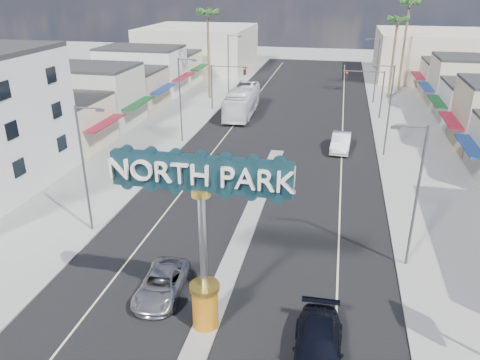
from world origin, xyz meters
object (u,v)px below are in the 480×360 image
at_px(traffic_signal_right, 368,85).
at_px(city_bus, 242,101).
at_px(streetlight_l_far, 229,63).
at_px(suv_right, 318,348).
at_px(traffic_signal_left, 225,79).
at_px(streetlight_l_near, 85,164).
at_px(palm_right_far, 409,8).
at_px(streetlight_l_mid, 182,96).
at_px(car_parked_left, 177,171).
at_px(suv_left, 162,284).
at_px(streetlight_r_near, 415,191).
at_px(streetlight_r_mid, 388,107).
at_px(streetlight_r_far, 376,68).
at_px(palm_right_mid, 397,24).
at_px(gateway_sign, 202,225).
at_px(palm_left_far, 208,17).
at_px(car_parked_right, 341,142).

bearing_deg(traffic_signal_right, city_bus, -174.95).
distance_m(streetlight_l_far, suv_right, 53.85).
distance_m(traffic_signal_left, streetlight_l_far, 8.14).
height_order(streetlight_l_near, palm_right_far, palm_right_far).
relative_size(streetlight_l_mid, car_parked_left, 1.83).
distance_m(traffic_signal_right, suv_left, 41.91).
bearing_deg(streetlight_r_near, streetlight_r_mid, 90.00).
height_order(traffic_signal_left, streetlight_l_near, streetlight_l_near).
relative_size(palm_right_far, suv_left, 2.84).
bearing_deg(streetlight_r_near, streetlight_r_far, 90.00).
xyz_separation_m(streetlight_r_mid, city_bus, (-16.97, 12.61, -3.33)).
xyz_separation_m(streetlight_r_far, palm_right_far, (4.57, 10.00, 7.32)).
distance_m(traffic_signal_right, palm_right_mid, 14.10).
xyz_separation_m(streetlight_l_mid, car_parked_left, (2.70, -10.08, -4.23)).
xyz_separation_m(gateway_sign, traffic_signal_right, (9.18, 42.02, -1.65)).
bearing_deg(traffic_signal_left, city_bus, -27.65).
bearing_deg(suv_right, gateway_sign, 167.19).
bearing_deg(streetlight_r_near, streetlight_l_far, 116.42).
bearing_deg(streetlight_r_mid, streetlight_r_far, 90.00).
bearing_deg(suv_left, palm_left_far, 99.10).
bearing_deg(palm_right_mid, gateway_sign, -103.53).
bearing_deg(city_bus, streetlight_l_far, 110.66).
bearing_deg(traffic_signal_left, suv_left, -81.40).
height_order(streetlight_l_near, palm_left_far, palm_left_far).
relative_size(streetlight_l_near, car_parked_right, 1.69).
xyz_separation_m(palm_right_mid, suv_left, (-16.15, -51.90, -9.91)).
bearing_deg(palm_right_mid, car_parked_left, -119.89).
relative_size(streetlight_l_mid, streetlight_r_far, 1.00).
relative_size(traffic_signal_left, streetlight_r_far, 0.67).
bearing_deg(streetlight_r_far, suv_left, -105.83).
distance_m(streetlight_r_far, palm_right_mid, 7.30).
distance_m(gateway_sign, palm_left_far, 50.06).
height_order(streetlight_l_near, streetlight_r_mid, same).
height_order(streetlight_l_far, streetlight_r_mid, same).
xyz_separation_m(streetlight_r_far, suv_right, (-4.75, -51.21, -4.26)).
bearing_deg(traffic_signal_right, palm_left_far, 164.85).
height_order(gateway_sign, streetlight_l_near, gateway_sign).
height_order(traffic_signal_right, streetlight_l_mid, streetlight_l_mid).
relative_size(streetlight_l_far, streetlight_r_mid, 1.00).
bearing_deg(streetlight_l_near, streetlight_r_mid, 43.79).
bearing_deg(city_bus, traffic_signal_left, 150.48).
bearing_deg(palm_left_far, car_parked_left, -80.08).
relative_size(palm_left_far, palm_right_mid, 1.08).
distance_m(suv_left, suv_right, 9.43).
distance_m(palm_right_mid, suv_left, 55.25).
relative_size(suv_left, suv_right, 0.89).
bearing_deg(palm_right_far, streetlight_l_far, -158.54).
distance_m(gateway_sign, traffic_signal_left, 43.04).
xyz_separation_m(streetlight_l_mid, streetlight_l_far, (0.00, 22.00, 0.00)).
relative_size(streetlight_r_far, palm_right_mid, 0.74).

